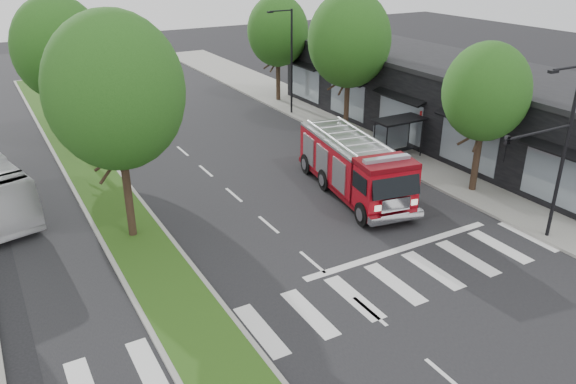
{
  "coord_description": "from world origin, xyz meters",
  "views": [
    {
      "loc": [
        -11.07,
        -17.36,
        12.43
      ],
      "look_at": [
        0.73,
        3.39,
        1.8
      ],
      "focal_mm": 35.0,
      "sensor_mm": 36.0,
      "label": 1
    }
  ],
  "objects": [
    {
      "name": "median",
      "position": [
        -6.0,
        18.0,
        0.08
      ],
      "size": [
        3.0,
        50.0,
        0.15
      ],
      "color": "gray",
      "rests_on": "ground"
    },
    {
      "name": "tree_median_far",
      "position": [
        -6.0,
        20.0,
        6.49
      ],
      "size": [
        5.6,
        5.6,
        9.72
      ],
      "color": "black",
      "rests_on": "ground"
    },
    {
      "name": "bus_shelter",
      "position": [
        11.2,
        8.15,
        2.04
      ],
      "size": [
        3.2,
        1.6,
        2.61
      ],
      "color": "black",
      "rests_on": "ground"
    },
    {
      "name": "sidewalk_right",
      "position": [
        12.5,
        10.0,
        0.07
      ],
      "size": [
        5.0,
        80.0,
        0.15
      ],
      "primitive_type": "cube",
      "color": "gray",
      "rests_on": "ground"
    },
    {
      "name": "tree_right_near",
      "position": [
        11.5,
        2.0,
        5.51
      ],
      "size": [
        4.4,
        4.4,
        8.05
      ],
      "color": "black",
      "rests_on": "ground"
    },
    {
      "name": "streetlight_right_near",
      "position": [
        9.61,
        -3.5,
        4.67
      ],
      "size": [
        4.08,
        0.22,
        8.0
      ],
      "color": "black",
      "rests_on": "ground"
    },
    {
      "name": "storefront_row",
      "position": [
        17.0,
        10.0,
        2.5
      ],
      "size": [
        8.0,
        30.0,
        5.0
      ],
      "primitive_type": "cube",
      "color": "black",
      "rests_on": "ground"
    },
    {
      "name": "tree_right_far",
      "position": [
        11.5,
        24.0,
        5.84
      ],
      "size": [
        5.0,
        5.0,
        8.73
      ],
      "color": "black",
      "rests_on": "ground"
    },
    {
      "name": "streetlight_right_far",
      "position": [
        10.35,
        20.0,
        4.48
      ],
      "size": [
        2.11,
        0.2,
        8.0
      ],
      "color": "black",
      "rests_on": "ground"
    },
    {
      "name": "fire_engine",
      "position": [
        5.73,
        5.06,
        1.54
      ],
      "size": [
        4.22,
        9.61,
        3.22
      ],
      "rotation": [
        0.0,
        0.0,
        -0.16
      ],
      "color": "#5D050B",
      "rests_on": "ground"
    },
    {
      "name": "tree_median_near",
      "position": [
        -6.0,
        6.0,
        6.81
      ],
      "size": [
        5.8,
        5.8,
        10.16
      ],
      "color": "black",
      "rests_on": "ground"
    },
    {
      "name": "ground",
      "position": [
        0.0,
        0.0,
        0.0
      ],
      "size": [
        140.0,
        140.0,
        0.0
      ],
      "primitive_type": "plane",
      "color": "black",
      "rests_on": "ground"
    },
    {
      "name": "tree_right_mid",
      "position": [
        11.5,
        14.0,
        6.49
      ],
      "size": [
        5.6,
        5.6,
        9.72
      ],
      "color": "black",
      "rests_on": "ground"
    }
  ]
}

